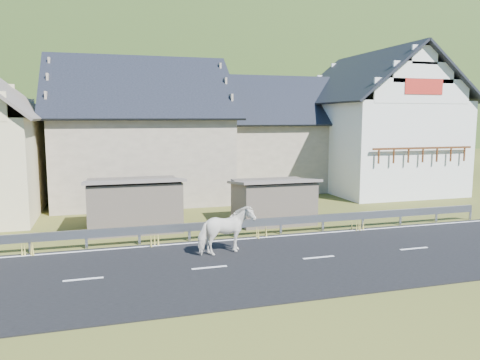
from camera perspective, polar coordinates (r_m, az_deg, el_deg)
name	(u,v)px	position (r m, az deg, el deg)	size (l,w,h in m)	color
ground	(209,269)	(15.91, -3.75, -10.75)	(160.00, 160.00, 0.00)	#3A3D19
road	(209,268)	(15.90, -3.75, -10.68)	(60.00, 7.00, 0.04)	black
lane_markings	(209,267)	(15.89, -3.75, -10.59)	(60.00, 6.60, 0.01)	silver
guardrail	(189,228)	(19.23, -6.20, -5.78)	(28.10, 0.09, 0.75)	#93969B
shed_left	(134,205)	(21.63, -12.80, -2.97)	(4.30, 3.30, 2.40)	#6F6152
shed_right	(273,202)	(22.51, 4.05, -2.64)	(3.80, 2.90, 2.20)	#6F6152
house_stone_a	(139,123)	(29.82, -12.16, 6.76)	(10.80, 9.80, 8.90)	tan
house_stone_b	(278,128)	(34.04, 4.71, 6.32)	(9.80, 8.80, 8.10)	tan
house_white	(375,117)	(34.06, 16.13, 7.44)	(8.80, 10.80, 9.70)	silver
mountain	(124,179)	(196.51, -13.94, 0.13)	(440.00, 280.00, 260.00)	#243E17
horse	(226,230)	(17.19, -1.72, -6.16)	(2.07, 0.94, 1.75)	white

